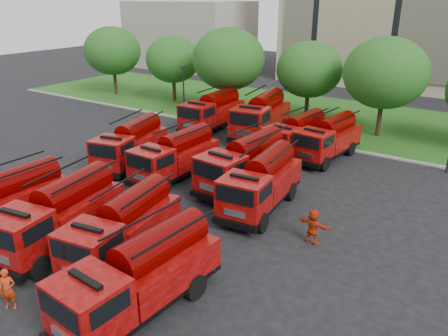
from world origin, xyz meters
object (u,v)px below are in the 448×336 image
object	(u,v)px
fire_truck_4	(131,144)
fire_truck_8	(213,111)
fire_truck_10	(297,135)
fire_truck_3	(141,275)
fire_truck_6	(245,163)
fire_truck_9	(261,116)
fire_truck_0	(5,200)
firefighter_0	(12,307)
firefighter_3	(204,282)
fire_truck_5	(176,156)
firefighter_5	(312,243)
firefighter_4	(120,215)
fire_truck_7	(262,182)
fire_truck_1	(60,214)
fire_truck_11	(328,138)
fire_truck_2	(123,227)

from	to	relation	value
fire_truck_4	fire_truck_8	xyz separation A→B (m)	(-0.25, 10.00, 0.10)
fire_truck_4	fire_truck_8	bearing A→B (deg)	78.12
fire_truck_4	fire_truck_8	size ratio (longest dim) A/B	0.98
fire_truck_4	fire_truck_10	distance (m)	11.84
fire_truck_3	fire_truck_6	world-z (taller)	fire_truck_6
fire_truck_3	fire_truck_9	world-z (taller)	fire_truck_9
fire_truck_3	fire_truck_8	world-z (taller)	fire_truck_8
fire_truck_0	fire_truck_8	world-z (taller)	fire_truck_8
firefighter_0	firefighter_3	world-z (taller)	firefighter_0
fire_truck_4	fire_truck_9	size ratio (longest dim) A/B	0.88
fire_truck_5	fire_truck_10	size ratio (longest dim) A/B	1.01
firefighter_5	firefighter_4	bearing A→B (deg)	23.94
fire_truck_7	fire_truck_3	bearing A→B (deg)	-92.98
fire_truck_6	firefighter_0	distance (m)	14.42
fire_truck_10	fire_truck_8	bearing A→B (deg)	175.42
fire_truck_1	fire_truck_5	bearing A→B (deg)	85.13
fire_truck_5	firefighter_3	bearing A→B (deg)	-43.79
fire_truck_0	fire_truck_7	distance (m)	13.04
fire_truck_3	fire_truck_5	bearing A→B (deg)	127.59
fire_truck_3	firefighter_0	distance (m)	5.22
fire_truck_5	firefighter_5	bearing A→B (deg)	-12.89
fire_truck_8	fire_truck_9	xyz separation A→B (m)	(4.40, 0.60, 0.13)
fire_truck_11	fire_truck_2	bearing A→B (deg)	-93.06
firefighter_3	firefighter_5	size ratio (longest dim) A/B	0.88
fire_truck_9	firefighter_4	world-z (taller)	fire_truck_9
firefighter_4	fire_truck_10	bearing A→B (deg)	-76.44
firefighter_0	firefighter_5	world-z (taller)	firefighter_5
fire_truck_11	firefighter_0	world-z (taller)	fire_truck_11
fire_truck_0	fire_truck_9	distance (m)	20.52
fire_truck_6	fire_truck_11	size ratio (longest dim) A/B	1.07
firefighter_5	firefighter_0	bearing A→B (deg)	60.71
fire_truck_10	firefighter_4	size ratio (longest dim) A/B	3.40
fire_truck_9	firefighter_5	distance (m)	16.84
firefighter_3	firefighter_4	world-z (taller)	firefighter_4
fire_truck_5	fire_truck_10	xyz separation A→B (m)	(4.42, 8.44, -0.05)
fire_truck_4	firefighter_3	distance (m)	14.41
fire_truck_2	fire_truck_4	size ratio (longest dim) A/B	0.96
fire_truck_7	fire_truck_4	bearing A→B (deg)	169.94
fire_truck_0	firefighter_3	size ratio (longest dim) A/B	4.18
fire_truck_0	fire_truck_3	xyz separation A→B (m)	(10.02, -0.90, 0.06)
fire_truck_6	firefighter_5	bearing A→B (deg)	-27.31
fire_truck_7	fire_truck_11	distance (m)	9.48
fire_truck_7	fire_truck_9	size ratio (longest dim) A/B	0.87
firefighter_4	fire_truck_6	bearing A→B (deg)	-90.23
fire_truck_9	firefighter_5	size ratio (longest dim) A/B	4.50
fire_truck_1	fire_truck_3	size ratio (longest dim) A/B	1.04
fire_truck_4	firefighter_5	size ratio (longest dim) A/B	3.96
firefighter_3	fire_truck_7	bearing A→B (deg)	-107.97
fire_truck_5	fire_truck_11	xyz separation A→B (m)	(6.65, 8.78, -0.02)
fire_truck_2	firefighter_4	xyz separation A→B (m)	(-3.09, 2.63, -1.47)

